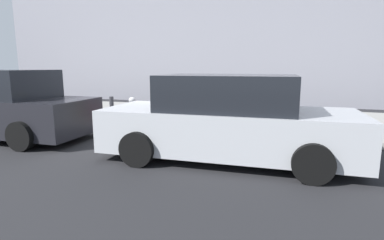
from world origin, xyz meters
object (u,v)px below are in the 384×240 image
(suitcase_red_2, at_px, (212,116))
(parked_car_charcoal_1, at_px, (3,106))
(bollard_post, at_px, (112,109))
(suitcase_teal_1, at_px, (232,115))
(suitcase_maroon_5, at_px, (163,112))
(parked_car_silver_0, at_px, (228,120))
(suitcase_silver_3, at_px, (192,115))
(suitcase_navy_0, at_px, (253,119))
(fire_hydrant, at_px, (133,109))
(suitcase_olive_4, at_px, (178,112))

(suitcase_red_2, relative_size, parked_car_charcoal_1, 0.20)
(bollard_post, bearing_deg, suitcase_teal_1, -177.13)
(suitcase_maroon_5, xyz_separation_m, parked_car_charcoal_1, (3.37, 2.26, 0.32))
(bollard_post, relative_size, parked_car_silver_0, 0.16)
(suitcase_teal_1, xyz_separation_m, suitcase_silver_3, (1.09, 0.08, -0.04))
(parked_car_silver_0, bearing_deg, suitcase_maroon_5, -43.89)
(suitcase_navy_0, bearing_deg, suitcase_red_2, -5.08)
(suitcase_navy_0, bearing_deg, fire_hydrant, -0.34)
(parked_car_charcoal_1, bearing_deg, suitcase_navy_0, -159.87)
(suitcase_red_2, height_order, suitcase_olive_4, suitcase_olive_4)
(suitcase_navy_0, distance_m, suitcase_silver_3, 1.65)
(suitcase_olive_4, bearing_deg, suitcase_maroon_5, -1.48)
(suitcase_olive_4, height_order, fire_hydrant, suitcase_olive_4)
(suitcase_navy_0, height_order, fire_hydrant, suitcase_navy_0)
(suitcase_navy_0, height_order, suitcase_silver_3, suitcase_navy_0)
(parked_car_silver_0, bearing_deg, fire_hydrant, -33.62)
(fire_hydrant, bearing_deg, suitcase_teal_1, -179.43)
(suitcase_silver_3, relative_size, suitcase_maroon_5, 1.27)
(suitcase_teal_1, bearing_deg, suitcase_silver_3, 3.99)
(suitcase_olive_4, xyz_separation_m, fire_hydrant, (1.42, 0.05, 0.02))
(suitcase_silver_3, bearing_deg, suitcase_navy_0, -179.11)
(suitcase_olive_4, relative_size, parked_car_silver_0, 0.21)
(suitcase_red_2, height_order, parked_car_charcoal_1, parked_car_charcoal_1)
(suitcase_teal_1, distance_m, parked_car_silver_0, 2.27)
(bollard_post, distance_m, parked_car_silver_0, 4.43)
(fire_hydrant, distance_m, parked_car_silver_0, 3.98)
(suitcase_navy_0, height_order, bollard_post, suitcase_navy_0)
(suitcase_maroon_5, bearing_deg, fire_hydrant, 3.79)
(suitcase_red_2, height_order, parked_car_silver_0, parked_car_silver_0)
(suitcase_navy_0, relative_size, parked_car_charcoal_1, 0.20)
(suitcase_silver_3, xyz_separation_m, parked_car_charcoal_1, (4.30, 2.15, 0.33))
(fire_hydrant, bearing_deg, suitcase_red_2, -178.13)
(suitcase_silver_3, xyz_separation_m, suitcase_maroon_5, (0.93, -0.11, 0.01))
(suitcase_silver_3, bearing_deg, fire_hydrant, -1.41)
(suitcase_maroon_5, relative_size, parked_car_silver_0, 0.15)
(fire_hydrant, height_order, bollard_post, bollard_post)
(suitcase_silver_3, distance_m, bollard_post, 2.50)
(parked_car_silver_0, bearing_deg, suitcase_navy_0, -95.88)
(parked_car_charcoal_1, bearing_deg, suitcase_silver_3, -153.37)
(suitcase_red_2, relative_size, suitcase_silver_3, 1.02)
(suitcase_silver_3, height_order, parked_car_charcoal_1, parked_car_charcoal_1)
(suitcase_teal_1, distance_m, suitcase_maroon_5, 2.02)
(suitcase_olive_4, distance_m, bollard_post, 2.04)
(suitcase_silver_3, height_order, suitcase_olive_4, suitcase_olive_4)
(parked_car_charcoal_1, bearing_deg, suitcase_olive_4, -149.56)
(suitcase_navy_0, height_order, suitcase_maroon_5, suitcase_navy_0)
(suitcase_navy_0, xyz_separation_m, suitcase_olive_4, (2.11, -0.07, 0.06))
(suitcase_olive_4, bearing_deg, fire_hydrant, 2.07)
(suitcase_teal_1, distance_m, bollard_post, 3.59)
(suitcase_silver_3, distance_m, parked_car_silver_0, 2.60)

